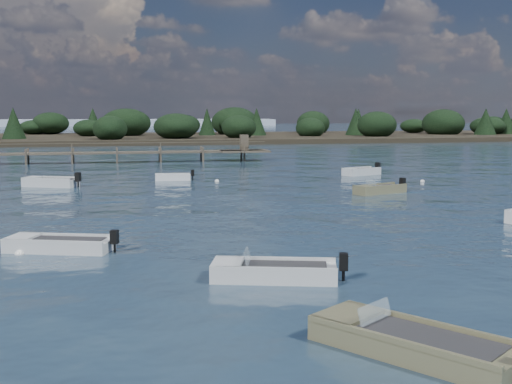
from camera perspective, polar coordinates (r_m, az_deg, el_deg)
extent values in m
plane|color=#172837|center=(78.01, -5.66, 3.39)|extent=(400.00, 400.00, 0.00)
cube|color=#B0B6B8|center=(24.40, -17.05, -4.81)|extent=(4.02, 2.59, 0.63)
cube|color=#B0B6B8|center=(24.94, -20.08, -3.82)|extent=(1.28, 1.51, 0.13)
cube|color=#232326|center=(24.22, -16.43, -4.16)|extent=(2.79, 1.93, 0.11)
cube|color=#B0B6B8|center=(23.74, -17.74, -4.26)|extent=(3.58, 1.35, 0.13)
cube|color=#B0B6B8|center=(24.92, -16.46, -3.69)|extent=(3.58, 1.35, 0.13)
cube|color=black|center=(23.53, -12.47, -3.92)|extent=(0.34, 0.37, 0.49)
cylinder|color=black|center=(23.62, -12.45, -4.94)|extent=(0.11, 0.11, 0.49)
cube|color=#B0B6B8|center=(19.44, 1.63, -7.50)|extent=(3.99, 2.47, 0.64)
cube|color=#B0B6B8|center=(19.46, -2.56, -6.34)|extent=(1.23, 1.52, 0.13)
cube|color=#232326|center=(19.35, 2.52, -6.65)|extent=(2.76, 1.85, 0.11)
cube|color=#B0B6B8|center=(18.69, 1.53, -6.91)|extent=(3.60, 1.17, 0.13)
cube|color=#B0B6B8|center=(20.01, 1.73, -5.97)|extent=(3.60, 1.17, 0.13)
cube|color=black|center=(19.34, 7.79, -6.16)|extent=(0.34, 0.37, 0.51)
cylinder|color=black|center=(19.44, 7.77, -7.42)|extent=(0.11, 0.11, 0.51)
cube|color=silver|center=(19.35, -0.80, -5.74)|extent=(0.44, 1.05, 0.39)
cube|color=#B0B6B8|center=(45.55, -17.78, 0.60)|extent=(3.83, 2.77, 0.78)
cube|color=#B0B6B8|center=(46.18, -19.25, 1.20)|extent=(1.31, 1.53, 0.16)
cube|color=#232326|center=(45.37, -17.48, 1.05)|extent=(2.67, 2.04, 0.13)
cube|color=#B0B6B8|center=(44.94, -18.21, 1.08)|extent=(3.29, 1.57, 0.16)
cube|color=#B0B6B8|center=(46.07, -17.40, 1.25)|extent=(3.29, 1.57, 0.16)
cube|color=black|center=(44.52, -15.55, 1.30)|extent=(0.44, 0.47, 0.61)
cylinder|color=black|center=(44.58, -15.53, 0.62)|extent=(0.15, 0.15, 0.61)
cube|color=#B0B6B8|center=(52.09, 9.35, 1.61)|extent=(3.38, 2.33, 0.73)
cube|color=#B0B6B8|center=(51.24, 8.39, 2.03)|extent=(1.12, 1.33, 0.15)
cube|color=#232326|center=(52.23, 9.56, 2.01)|extent=(2.36, 1.73, 0.13)
cube|color=#B0B6B8|center=(51.64, 9.79, 2.04)|extent=(2.96, 1.28, 0.15)
cube|color=#B0B6B8|center=(52.46, 8.93, 2.13)|extent=(2.96, 1.28, 0.15)
cube|color=black|center=(53.29, 10.77, 2.30)|extent=(0.40, 0.44, 0.58)
cylinder|color=black|center=(53.33, 10.76, 1.77)|extent=(0.14, 0.14, 0.58)
cube|color=#73704D|center=(14.09, 13.80, -13.44)|extent=(3.79, 4.44, 0.66)
cube|color=#73704D|center=(14.77, 8.17, -10.77)|extent=(1.77, 1.67, 0.13)
cube|color=#232326|center=(13.84, 15.12, -12.51)|extent=(2.73, 3.13, 0.11)
cube|color=#73704D|center=(13.35, 12.28, -12.82)|extent=(2.58, 3.58, 0.13)
cube|color=#73704D|center=(14.59, 15.27, -11.18)|extent=(2.58, 3.58, 0.13)
cube|color=silver|center=(14.35, 10.50, -10.42)|extent=(1.02, 0.78, 0.39)
cube|color=silver|center=(47.77, -7.41, 1.14)|extent=(2.61, 1.17, 0.60)
cube|color=silver|center=(47.73, -8.59, 1.53)|extent=(0.67, 0.96, 0.12)
cube|color=#232326|center=(47.75, -7.17, 1.48)|extent=(1.78, 0.92, 0.10)
cube|color=silver|center=(47.28, -7.40, 1.50)|extent=(2.56, 0.25, 0.12)
cube|color=silver|center=(48.20, -7.43, 1.61)|extent=(2.56, 0.25, 0.12)
cube|color=black|center=(47.79, -5.66, 1.71)|extent=(0.26, 0.30, 0.47)
cylinder|color=black|center=(47.83, -5.65, 1.22)|extent=(0.09, 0.09, 0.47)
cube|color=#73704D|center=(40.46, 10.95, 0.01)|extent=(3.67, 2.32, 0.67)
cube|color=#73704D|center=(39.51, 9.58, 0.45)|extent=(1.15, 1.28, 0.13)
cube|color=#232326|center=(40.61, 11.24, 0.48)|extent=(2.54, 1.71, 0.12)
cube|color=#73704D|center=(40.03, 11.48, 0.50)|extent=(3.29, 1.33, 0.13)
cube|color=#73704D|center=(40.79, 10.45, 0.64)|extent=(3.29, 1.33, 0.13)
cube|color=black|center=(41.76, 12.90, 0.89)|extent=(0.37, 0.40, 0.53)
cylinder|color=black|center=(41.82, 12.88, 0.26)|extent=(0.12, 0.12, 0.53)
cube|color=silver|center=(39.86, 10.17, 0.83)|extent=(0.44, 0.84, 0.40)
sphere|color=silver|center=(14.50, 19.85, -13.47)|extent=(0.32, 0.32, 0.32)
sphere|color=silver|center=(24.25, -20.30, -5.23)|extent=(0.32, 0.32, 0.32)
sphere|color=silver|center=(46.68, -3.50, 0.94)|extent=(0.32, 0.32, 0.32)
sphere|color=silver|center=(47.98, 14.58, 0.89)|extent=(0.32, 0.32, 0.32)
cube|color=#494235|center=(66.72, -1.06, 3.66)|extent=(5.00, 3.20, 0.18)
cube|color=#494235|center=(66.67, -1.06, 4.43)|extent=(0.80, 0.80, 1.60)
cylinder|color=#494235|center=(65.23, -19.77, 2.64)|extent=(0.20, 0.20, 2.20)
cylinder|color=#494235|center=(66.92, -19.58, 2.75)|extent=(0.20, 0.20, 2.20)
cylinder|color=#494235|center=(64.81, -16.02, 2.75)|extent=(0.20, 0.20, 2.20)
cylinder|color=#494235|center=(66.51, -15.93, 2.86)|extent=(0.20, 0.20, 2.20)
cylinder|color=#494235|center=(64.66, -12.24, 2.86)|extent=(0.20, 0.20, 2.20)
cylinder|color=#494235|center=(66.36, -12.25, 2.96)|extent=(0.20, 0.20, 2.20)
cylinder|color=#494235|center=(64.79, -8.47, 2.95)|extent=(0.20, 0.20, 2.20)
cylinder|color=#494235|center=(66.50, -8.56, 3.05)|extent=(0.20, 0.20, 2.20)
cylinder|color=#494235|center=(65.21, -4.72, 3.03)|extent=(0.20, 0.20, 2.20)
cylinder|color=#494235|center=(66.90, -4.91, 3.13)|extent=(0.20, 0.20, 2.20)
cylinder|color=#494235|center=(65.89, -1.03, 3.09)|extent=(0.20, 0.20, 2.20)
cylinder|color=#494235|center=(67.57, -1.31, 3.19)|extent=(0.20, 0.20, 2.20)
cube|color=black|center=(122.23, 3.92, 4.73)|extent=(190.00, 40.00, 1.60)
ellipsoid|color=black|center=(122.15, 3.93, 6.05)|extent=(180.50, 36.00, 4.40)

